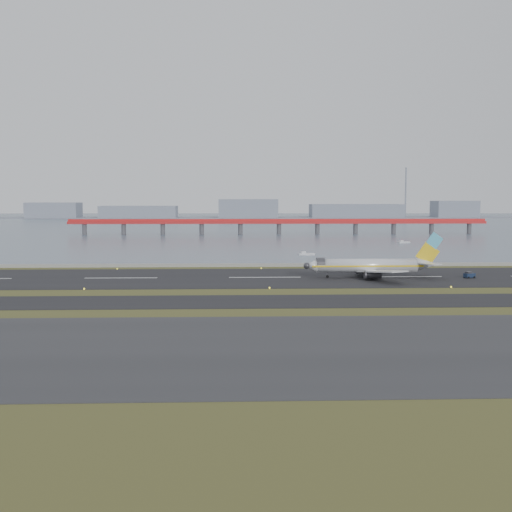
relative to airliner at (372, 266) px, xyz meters
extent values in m
plane|color=#304418|center=(-29.82, -28.23, -3.46)|extent=(1000.00, 1000.00, 0.00)
cube|color=#29292B|center=(-29.82, -83.23, -3.41)|extent=(1000.00, 50.00, 0.10)
cube|color=black|center=(-29.82, -40.23, -3.41)|extent=(1000.00, 18.00, 0.10)
cube|color=black|center=(-29.82, 1.77, -3.41)|extent=(1000.00, 45.00, 0.10)
cube|color=gray|center=(-29.82, 31.77, -2.96)|extent=(1000.00, 2.50, 1.00)
cube|color=#4C5B6C|center=(-29.82, 431.77, -3.46)|extent=(1400.00, 800.00, 1.30)
cube|color=red|center=(-9.82, 221.77, 4.04)|extent=(260.00, 5.00, 1.60)
cube|color=red|center=(-9.82, 221.77, 5.54)|extent=(260.00, 0.40, 1.40)
cylinder|color=#4C4C51|center=(-105.82, 221.77, -0.46)|extent=(2.80, 2.80, 7.00)
cylinder|color=#4C4C51|center=(-9.82, 221.77, -0.46)|extent=(2.80, 2.80, 7.00)
cylinder|color=#4C4C51|center=(86.18, 221.77, -0.46)|extent=(2.80, 2.80, 7.00)
cube|color=gray|center=(-29.82, 591.77, -3.46)|extent=(1400.00, 80.00, 1.00)
cube|color=gray|center=(-249.82, 591.77, 5.54)|extent=(60.00, 35.00, 18.00)
cube|color=gray|center=(-149.82, 591.77, 3.54)|extent=(90.00, 35.00, 14.00)
cube|color=gray|center=(-19.82, 591.77, 7.54)|extent=(70.00, 35.00, 22.00)
cube|color=gray|center=(110.18, 591.77, 4.54)|extent=(110.00, 35.00, 16.00)
cube|color=gray|center=(230.18, 591.77, 6.54)|extent=(50.00, 35.00, 20.00)
cylinder|color=gray|center=(170.18, 591.77, 26.54)|extent=(1.80, 1.80, 60.00)
cylinder|color=silver|center=(-1.50, 0.00, 0.04)|extent=(28.00, 3.80, 3.80)
cone|color=silver|center=(-17.10, 0.00, 0.04)|extent=(3.20, 3.80, 3.80)
cone|color=silver|center=(14.70, 0.00, 0.34)|extent=(5.00, 3.80, 3.80)
cube|color=yellow|center=(-1.50, -1.92, 0.04)|extent=(31.00, 0.06, 0.45)
cube|color=yellow|center=(-1.50, 1.92, 0.04)|extent=(31.00, 0.06, 0.45)
cube|color=silver|center=(0.70, -8.50, -0.66)|extent=(11.31, 15.89, 1.66)
cube|color=silver|center=(0.70, 8.50, -0.66)|extent=(11.31, 15.89, 1.66)
cylinder|color=#36353A|center=(-1.00, -6.00, -1.86)|extent=(4.20, 2.10, 2.10)
cylinder|color=#36353A|center=(-1.00, 6.00, -1.86)|extent=(4.20, 2.10, 2.10)
cube|color=yellow|center=(15.50, 0.00, 3.24)|extent=(6.80, 0.35, 6.85)
cube|color=#50BCE4|center=(17.40, 0.00, 6.94)|extent=(4.85, 0.37, 4.90)
cube|color=silver|center=(15.00, -3.80, 0.84)|extent=(5.64, 6.80, 0.22)
cube|color=silver|center=(15.00, 3.80, 0.84)|extent=(5.64, 6.80, 0.22)
cylinder|color=black|center=(-12.50, 0.00, -3.01)|extent=(0.80, 0.28, 0.80)
cylinder|color=black|center=(0.00, -2.80, -2.91)|extent=(1.00, 0.38, 1.00)
cylinder|color=black|center=(0.00, 2.80, -2.91)|extent=(1.00, 0.38, 1.00)
cube|color=#16243E|center=(26.84, -1.75, -2.62)|extent=(3.37, 2.67, 1.11)
cube|color=#36353A|center=(26.49, -1.89, -1.88)|extent=(1.73, 1.78, 0.65)
cylinder|color=black|center=(26.17, -2.82, -3.13)|extent=(0.71, 0.50, 0.65)
cylinder|color=black|center=(25.61, -1.45, -3.13)|extent=(0.71, 0.50, 0.65)
cylinder|color=black|center=(28.06, -2.05, -3.13)|extent=(0.71, 0.50, 0.65)
cylinder|color=black|center=(27.50, -0.68, -3.13)|extent=(0.71, 0.50, 0.65)
cube|color=silver|center=(-9.68, 73.56, -3.10)|extent=(6.39, 2.54, 0.80)
cube|color=silver|center=(-11.01, 73.43, -2.39)|extent=(1.91, 1.59, 0.80)
cube|color=silver|center=(46.80, 140.64, -3.09)|extent=(6.70, 4.24, 0.82)
cube|color=silver|center=(45.53, 140.13, -2.36)|extent=(2.24, 2.04, 0.82)
camera|label=1|loc=(-38.93, -175.94, 18.41)|focal=45.00mm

